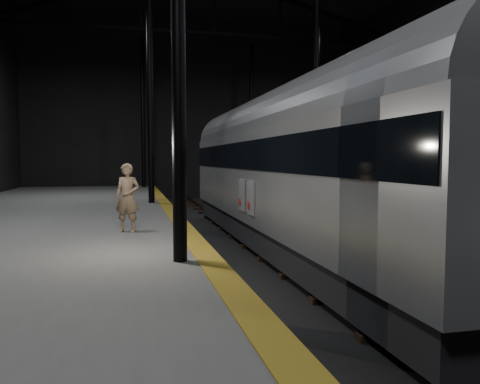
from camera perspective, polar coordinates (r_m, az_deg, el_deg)
name	(u,v)px	position (r m, az deg, el deg)	size (l,w,h in m)	color
ground	(298,259)	(13.77, 7.05, -8.15)	(44.00, 44.00, 0.00)	black
platform_left	(17,254)	(13.15, -25.53, -6.87)	(9.00, 43.80, 1.00)	#545452
tactile_strip	(185,229)	(12.84, -6.69, -4.48)	(0.50, 43.80, 0.01)	olive
track	(298,257)	(13.76, 7.05, -7.88)	(2.40, 43.00, 0.24)	#3F3328
train	(287,164)	(14.43, 5.72, 3.46)	(2.78, 18.52, 4.95)	#9C9FA3
woman	(127,198)	(12.50, -13.56, -0.67)	(0.65, 0.43, 1.80)	#917659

